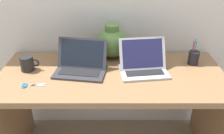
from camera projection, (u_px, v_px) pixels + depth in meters
desk at (112, 92)px, 1.71m from camera, size 1.51×0.65×0.71m
laptop_left at (81, 63)px, 1.65m from camera, size 0.36×0.27×0.21m
laptop_right at (143, 63)px, 1.64m from camera, size 0.34×0.26×0.21m
green_vase at (112, 42)px, 1.81m from camera, size 0.24×0.24×0.25m
coffee_mug at (27, 63)px, 1.65m from camera, size 0.13×0.09×0.10m
pen_cup at (194, 57)px, 1.73m from camera, size 0.07×0.07×0.19m
scissors at (29, 85)px, 1.50m from camera, size 0.15×0.06×0.01m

